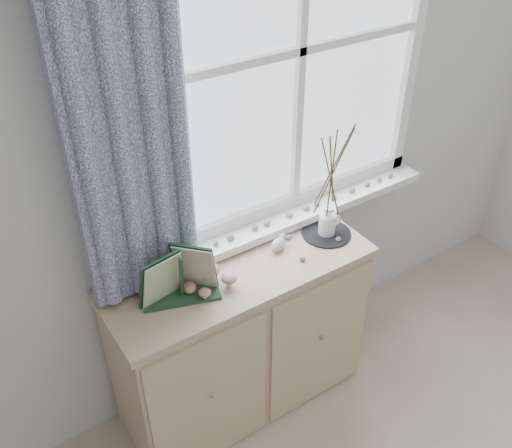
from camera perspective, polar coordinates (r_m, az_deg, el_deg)
name	(u,v)px	position (r m, az deg, el deg)	size (l,w,h in m)	color
sideboard	(242,339)	(2.74, -1.42, -11.40)	(1.20, 0.45, 0.85)	#CCAC8F
botanical_book	(183,279)	(2.23, -7.31, -5.48)	(0.36, 0.13, 0.25)	#1D3E29
toadstool_cluster	(212,275)	(2.34, -4.40, -5.12)	(0.18, 0.16, 0.09)	white
wooden_eggs	(181,285)	(2.35, -7.56, -6.03)	(0.10, 0.12, 0.07)	tan
songbird_figurine	(278,244)	(2.54, 2.24, -2.00)	(0.12, 0.06, 0.06)	white
crocheted_doily	(326,233)	(2.66, 7.05, -0.93)	(0.23, 0.23, 0.01)	black
twig_pitcher	(332,170)	(2.48, 7.61, 5.39)	(0.27, 0.27, 0.60)	white
sideboard_pebbles	(310,245)	(2.57, 5.40, -2.09)	(0.25, 0.19, 0.02)	gray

